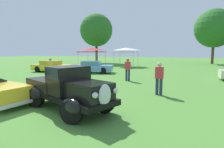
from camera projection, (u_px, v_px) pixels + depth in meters
ground_plane at (61, 106)px, 7.69m from camera, size 120.00×120.00×0.00m
feature_pickup_truck at (68, 88)px, 7.19m from camera, size 4.52×3.04×1.70m
show_car_yellow at (52, 66)px, 20.07m from camera, size 4.37×1.87×1.22m
show_car_skyblue at (92, 67)px, 19.24m from camera, size 4.38×2.61×1.22m
spectator_near_truck at (159, 78)px, 9.58m from camera, size 0.42×0.27×1.69m
spectator_by_row at (128, 69)px, 14.11m from camera, size 0.40×0.24×1.69m
spectator_far_side at (51, 68)px, 14.86m from camera, size 0.38×0.46×1.69m
canopy_tent_left_field at (92, 50)px, 27.77m from camera, size 3.35×3.35×2.71m
canopy_tent_center_field at (126, 50)px, 26.69m from camera, size 3.11×3.11×2.71m
treeline_far_left at (96, 30)px, 34.64m from camera, size 6.03×6.03×9.09m
treeline_mid_left at (214, 28)px, 31.36m from camera, size 6.47×6.47×9.26m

